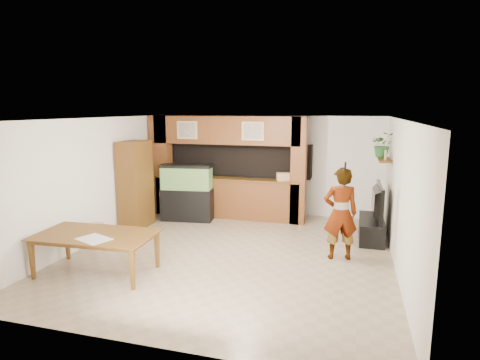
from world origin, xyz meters
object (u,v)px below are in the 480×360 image
(person, at_px, (340,214))
(pantry_cabinet, at_px, (135,185))
(aquarium, at_px, (187,193))
(dining_table, at_px, (95,254))
(television, at_px, (373,202))

(person, bearing_deg, pantry_cabinet, -23.39)
(pantry_cabinet, bearing_deg, aquarium, 42.26)
(aquarium, distance_m, dining_table, 3.56)
(pantry_cabinet, relative_size, person, 1.18)
(pantry_cabinet, bearing_deg, television, 5.79)
(aquarium, height_order, person, person)
(pantry_cabinet, xyz_separation_m, aquarium, (0.94, 0.85, -0.33))
(person, bearing_deg, dining_table, 11.74)
(pantry_cabinet, xyz_separation_m, television, (5.35, 0.54, -0.19))
(aquarium, xyz_separation_m, television, (4.41, -0.31, 0.14))
(person, bearing_deg, television, -128.59)
(pantry_cabinet, bearing_deg, person, -9.71)
(person, relative_size, dining_table, 0.87)
(aquarium, xyz_separation_m, dining_table, (-0.17, -3.54, -0.34))
(aquarium, bearing_deg, person, -31.00)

